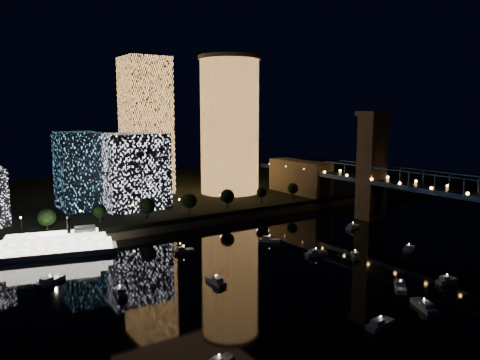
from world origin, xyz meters
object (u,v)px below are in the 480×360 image
(riverboat, at_px, (47,246))
(truss_bridge, at_px, (466,200))
(tower_cylindrical, at_px, (230,125))
(tower_rectangular, at_px, (146,126))

(riverboat, bearing_deg, truss_bridge, -26.52)
(truss_bridge, bearing_deg, tower_cylindrical, 104.53)
(tower_cylindrical, xyz_separation_m, truss_bridge, (31.04, -119.76, -26.15))
(tower_rectangular, relative_size, truss_bridge, 0.28)
(truss_bridge, xyz_separation_m, riverboat, (-138.30, 69.01, -12.72))
(truss_bridge, bearing_deg, tower_rectangular, 115.56)
(tower_rectangular, xyz_separation_m, riverboat, (-68.93, -76.04, -38.43))
(tower_cylindrical, distance_m, tower_rectangular, 45.92)
(tower_rectangular, distance_m, truss_bridge, 162.83)
(tower_cylindrical, height_order, tower_rectangular, tower_cylindrical)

